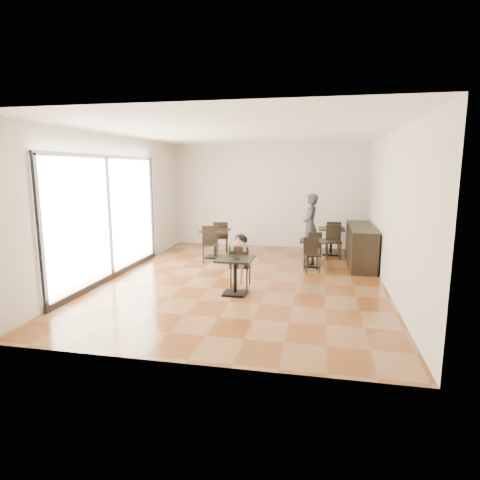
% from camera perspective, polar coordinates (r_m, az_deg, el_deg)
% --- Properties ---
extents(floor, '(6.00, 8.00, 0.01)m').
position_cam_1_polar(floor, '(9.00, 0.68, -5.64)').
color(floor, brown).
rests_on(floor, ground).
extents(ceiling, '(6.00, 8.00, 0.01)m').
position_cam_1_polar(ceiling, '(8.70, 0.73, 15.10)').
color(ceiling, white).
rests_on(ceiling, floor).
extents(wall_back, '(6.00, 0.01, 3.20)m').
position_cam_1_polar(wall_back, '(12.65, 4.10, 6.28)').
color(wall_back, beige).
rests_on(wall_back, floor).
extents(wall_front, '(6.00, 0.01, 3.20)m').
position_cam_1_polar(wall_front, '(4.87, -8.09, -0.03)').
color(wall_front, beige).
rests_on(wall_front, floor).
extents(wall_left, '(0.01, 8.00, 3.20)m').
position_cam_1_polar(wall_left, '(9.72, -17.01, 4.69)').
color(wall_left, beige).
rests_on(wall_left, floor).
extents(wall_right, '(0.01, 8.00, 3.20)m').
position_cam_1_polar(wall_right, '(8.67, 20.63, 3.87)').
color(wall_right, beige).
rests_on(wall_right, floor).
extents(storefront_window, '(0.04, 4.50, 2.60)m').
position_cam_1_polar(storefront_window, '(9.29, -18.24, 3.15)').
color(storefront_window, white).
rests_on(storefront_window, floor).
extents(child_table, '(0.69, 0.69, 0.73)m').
position_cam_1_polar(child_table, '(7.89, -0.72, -5.17)').
color(child_table, black).
rests_on(child_table, floor).
extents(child_chair, '(0.40, 0.40, 0.88)m').
position_cam_1_polar(child_chair, '(8.39, 0.07, -3.71)').
color(child_chair, black).
rests_on(child_chair, floor).
extents(child, '(0.40, 0.55, 1.11)m').
position_cam_1_polar(child, '(8.37, 0.07, -2.95)').
color(child, gray).
rests_on(child, child_chair).
extents(plate, '(0.25, 0.25, 0.01)m').
position_cam_1_polar(plate, '(7.70, -0.88, -2.69)').
color(plate, black).
rests_on(plate, child_table).
extents(pizza_slice, '(0.26, 0.20, 0.06)m').
position_cam_1_polar(pizza_slice, '(8.10, -0.20, -0.46)').
color(pizza_slice, '#E5BD6F').
rests_on(pizza_slice, child).
extents(adult_patron, '(0.46, 0.66, 1.75)m').
position_cam_1_polar(adult_patron, '(11.44, 9.98, 2.10)').
color(adult_patron, '#333338').
rests_on(adult_patron, floor).
extents(cafe_table_mid, '(0.78, 0.78, 0.68)m').
position_cam_1_polar(cafe_table_mid, '(10.28, 10.30, -1.86)').
color(cafe_table_mid, black).
rests_on(cafe_table_mid, floor).
extents(cafe_table_left, '(0.92, 0.92, 0.79)m').
position_cam_1_polar(cafe_table_left, '(11.13, -3.51, -0.51)').
color(cafe_table_left, black).
rests_on(cafe_table_left, floor).
extents(cafe_table_back, '(0.77, 0.77, 0.77)m').
position_cam_1_polar(cafe_table_back, '(11.82, 12.82, -0.17)').
color(cafe_table_back, black).
rests_on(cafe_table_back, floor).
extents(chair_mid_a, '(0.44, 0.44, 0.81)m').
position_cam_1_polar(chair_mid_a, '(10.81, 10.38, -0.91)').
color(chair_mid_a, black).
rests_on(chair_mid_a, floor).
extents(chair_mid_b, '(0.44, 0.44, 0.81)m').
position_cam_1_polar(chair_mid_b, '(9.73, 10.24, -2.13)').
color(chair_mid_b, black).
rests_on(chair_mid_b, floor).
extents(chair_left_a, '(0.53, 0.53, 0.95)m').
position_cam_1_polar(chair_left_a, '(11.64, -2.82, 0.37)').
color(chair_left_a, black).
rests_on(chair_left_a, floor).
extents(chair_left_b, '(0.53, 0.53, 0.95)m').
position_cam_1_polar(chair_left_b, '(10.60, -4.28, -0.63)').
color(chair_left_b, black).
rests_on(chair_left_b, floor).
extents(chair_back_a, '(0.44, 0.44, 0.92)m').
position_cam_1_polar(chair_back_a, '(12.18, 13.06, 0.49)').
color(chair_back_a, black).
rests_on(chair_back_a, floor).
extents(chair_back_b, '(0.44, 0.44, 0.92)m').
position_cam_1_polar(chair_back_b, '(11.27, 13.18, -0.29)').
color(chair_back_b, black).
rests_on(chair_back_b, floor).
extents(service_counter, '(0.60, 2.40, 1.00)m').
position_cam_1_polar(service_counter, '(10.74, 16.77, -0.74)').
color(service_counter, black).
rests_on(service_counter, floor).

